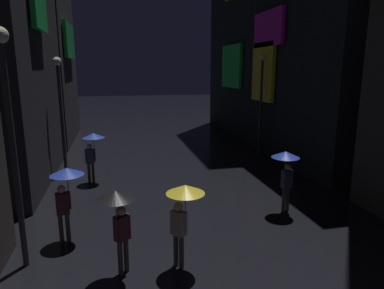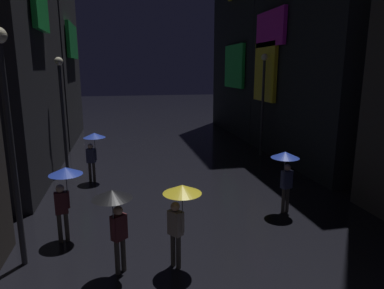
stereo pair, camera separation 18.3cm
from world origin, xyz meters
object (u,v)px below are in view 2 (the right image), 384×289
(pedestrian_far_right_yellow, at_px, (180,203))
(streetlamp_right_far, at_px, (263,93))
(pedestrian_midstreet_left_blue, at_px, (93,144))
(pedestrian_foreground_left_blue, at_px, (286,165))
(pedestrian_foreground_right_black, at_px, (114,208))
(pedestrian_near_crossing_blue, at_px, (64,184))
(streetlamp_left_far, at_px, (62,103))
(streetlamp_left_near, at_px, (9,124))

(pedestrian_far_right_yellow, bearing_deg, streetlamp_right_far, 57.94)
(pedestrian_midstreet_left_blue, bearing_deg, streetlamp_right_far, 18.41)
(pedestrian_foreground_left_blue, relative_size, pedestrian_foreground_right_black, 1.00)
(pedestrian_far_right_yellow, bearing_deg, pedestrian_near_crossing_blue, 145.00)
(pedestrian_foreground_left_blue, distance_m, pedestrian_foreground_right_black, 5.91)
(pedestrian_foreground_left_blue, relative_size, streetlamp_left_far, 0.41)
(pedestrian_midstreet_left_blue, relative_size, streetlamp_left_near, 0.38)
(pedestrian_foreground_left_blue, bearing_deg, streetlamp_left_far, 142.39)
(streetlamp_left_far, height_order, streetlamp_right_far, streetlamp_right_far)
(pedestrian_midstreet_left_blue, relative_size, streetlamp_right_far, 0.39)
(pedestrian_midstreet_left_blue, relative_size, pedestrian_near_crossing_blue, 1.00)
(pedestrian_far_right_yellow, relative_size, streetlamp_left_near, 0.38)
(streetlamp_left_near, bearing_deg, pedestrian_foreground_left_blue, 11.24)
(pedestrian_far_right_yellow, distance_m, streetlamp_left_far, 9.29)
(pedestrian_midstreet_left_blue, bearing_deg, streetlamp_left_near, -101.95)
(streetlamp_left_near, bearing_deg, pedestrian_foreground_right_black, -22.72)
(pedestrian_foreground_left_blue, bearing_deg, streetlamp_left_near, -168.76)
(pedestrian_foreground_right_black, bearing_deg, pedestrian_far_right_yellow, -0.38)
(pedestrian_near_crossing_blue, relative_size, streetlamp_left_far, 0.41)
(pedestrian_midstreet_left_blue, height_order, streetlamp_right_far, streetlamp_right_far)
(pedestrian_near_crossing_blue, bearing_deg, streetlamp_left_near, -131.11)
(pedestrian_far_right_yellow, xyz_separation_m, pedestrian_foreground_left_blue, (3.89, 2.47, 0.00))
(pedestrian_midstreet_left_blue, height_order, streetlamp_left_near, streetlamp_left_near)
(pedestrian_foreground_right_black, bearing_deg, streetlamp_left_far, 105.14)
(pedestrian_near_crossing_blue, bearing_deg, streetlamp_right_far, 41.34)
(pedestrian_midstreet_left_blue, xyz_separation_m, pedestrian_near_crossing_blue, (-0.40, -5.11, 0.00))
(pedestrian_near_crossing_blue, distance_m, streetlamp_right_far, 12.25)
(pedestrian_foreground_left_blue, relative_size, pedestrian_midstreet_left_blue, 1.00)
(streetlamp_left_near, bearing_deg, pedestrian_midstreet_left_blue, 78.05)
(pedestrian_foreground_left_blue, height_order, streetlamp_right_far, streetlamp_right_far)
(pedestrian_foreground_right_black, distance_m, streetlamp_left_far, 8.79)
(pedestrian_far_right_yellow, height_order, streetlamp_left_far, streetlamp_left_far)
(streetlamp_left_far, bearing_deg, streetlamp_left_near, -90.00)
(pedestrian_foreground_left_blue, xyz_separation_m, pedestrian_foreground_right_black, (-5.37, -2.46, 0.00))
(pedestrian_near_crossing_blue, xyz_separation_m, streetlamp_left_far, (-0.90, 6.36, 1.61))
(pedestrian_near_crossing_blue, bearing_deg, streetlamp_left_far, 98.07)
(pedestrian_far_right_yellow, height_order, pedestrian_midstreet_left_blue, same)
(pedestrian_foreground_right_black, height_order, streetlamp_left_near, streetlamp_left_near)
(streetlamp_left_far, bearing_deg, pedestrian_foreground_left_blue, -37.61)
(pedestrian_foreground_right_black, xyz_separation_m, pedestrian_near_crossing_blue, (-1.36, 1.98, 0.00))
(pedestrian_midstreet_left_blue, distance_m, pedestrian_near_crossing_blue, 5.12)
(pedestrian_foreground_left_blue, relative_size, streetlamp_right_far, 0.39)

